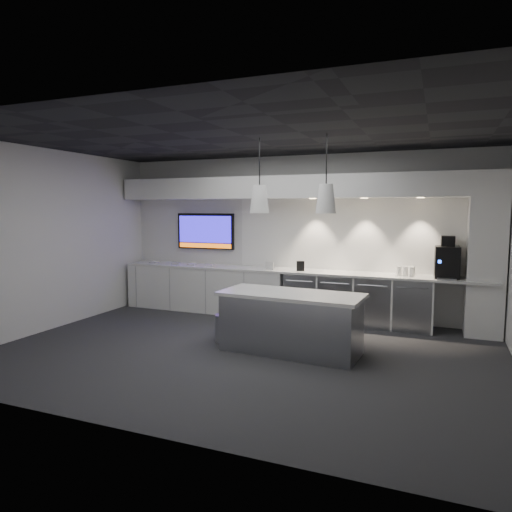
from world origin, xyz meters
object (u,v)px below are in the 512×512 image
at_px(wall_tv, 206,231).
at_px(coffee_machine, 447,261).
at_px(island, 291,322).
at_px(bin, 225,328).

bearing_deg(wall_tv, coffee_machine, -3.12).
distance_m(island, bin, 1.12).
bearing_deg(island, bin, 177.53).
height_order(bin, coffee_machine, coffee_machine).
bearing_deg(coffee_machine, island, -138.82).
xyz_separation_m(wall_tv, bin, (1.42, -2.06, -1.35)).
distance_m(wall_tv, coffee_machine, 4.56).
bearing_deg(bin, coffee_machine, 30.20).
xyz_separation_m(wall_tv, island, (2.51, -2.18, -1.13)).
bearing_deg(bin, wall_tv, 124.44).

